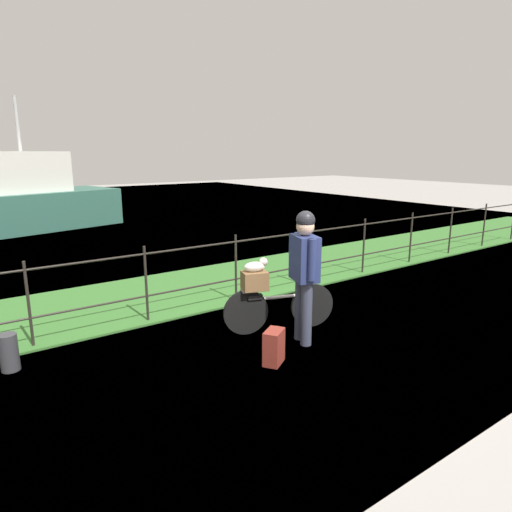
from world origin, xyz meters
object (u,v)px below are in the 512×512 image
(bicycle_main, at_px, (278,307))
(cyclist_person, at_px, (304,266))
(wooden_crate, at_px, (255,281))
(terrier_dog, at_px, (256,266))
(moored_boat_near, at_px, (26,201))
(backpack_on_paving, at_px, (274,347))
(mooring_bollard, at_px, (9,352))

(bicycle_main, relative_size, cyclist_person, 0.89)
(bicycle_main, xyz_separation_m, cyclist_person, (0.02, -0.48, 0.68))
(wooden_crate, bearing_deg, terrier_dog, -18.39)
(wooden_crate, xyz_separation_m, moored_boat_near, (-0.96, 10.83, 0.15))
(terrier_dog, xyz_separation_m, backpack_on_paving, (-0.36, -0.84, -0.73))
(bicycle_main, bearing_deg, mooring_bollard, 165.35)
(moored_boat_near, bearing_deg, wooden_crate, -84.91)
(bicycle_main, xyz_separation_m, wooden_crate, (-0.32, 0.11, 0.41))
(wooden_crate, bearing_deg, cyclist_person, -60.08)
(backpack_on_paving, bearing_deg, wooden_crate, 35.47)
(cyclist_person, bearing_deg, bicycle_main, 92.23)
(wooden_crate, relative_size, terrier_dog, 1.00)
(bicycle_main, distance_m, terrier_dog, 0.68)
(wooden_crate, bearing_deg, backpack_on_paving, -111.43)
(terrier_dog, distance_m, moored_boat_near, 10.88)
(cyclist_person, relative_size, backpack_on_paving, 4.21)
(cyclist_person, xyz_separation_m, mooring_bollard, (-3.16, 1.30, -0.79))
(cyclist_person, bearing_deg, backpack_on_paving, -158.39)
(backpack_on_paving, bearing_deg, cyclist_person, -11.48)
(wooden_crate, relative_size, moored_boat_near, 0.06)
(wooden_crate, distance_m, terrier_dog, 0.20)
(bicycle_main, bearing_deg, moored_boat_near, 96.69)
(cyclist_person, xyz_separation_m, backpack_on_paving, (-0.67, -0.27, -0.80))
(wooden_crate, distance_m, backpack_on_paving, 1.06)
(bicycle_main, bearing_deg, backpack_on_paving, -131.19)
(bicycle_main, xyz_separation_m, terrier_dog, (-0.30, 0.10, 0.60))
(cyclist_person, distance_m, mooring_bollard, 3.51)
(cyclist_person, bearing_deg, terrier_dog, 118.48)
(backpack_on_paving, height_order, mooring_bollard, mooring_bollard)
(cyclist_person, bearing_deg, mooring_bollard, 157.61)
(terrier_dog, relative_size, cyclist_person, 0.19)
(mooring_bollard, bearing_deg, moored_boat_near, 79.60)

